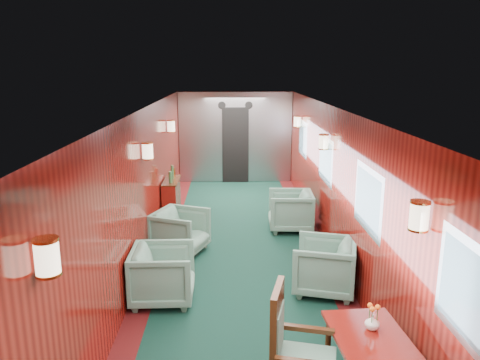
{
  "coord_description": "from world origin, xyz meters",
  "views": [
    {
      "loc": [
        -0.21,
        -6.4,
        3.02
      ],
      "look_at": [
        0.0,
        1.3,
        1.15
      ],
      "focal_mm": 35.0,
      "sensor_mm": 36.0,
      "label": 1
    }
  ],
  "objects_px": {
    "armchair_right_near": "(324,266)",
    "armchair_right_far": "(290,211)",
    "credenza": "(172,199)",
    "dining_table": "(369,346)",
    "armchair_left_far": "(181,231)",
    "armchair_left_near": "(163,274)",
    "side_chair": "(293,347)"
  },
  "relations": [
    {
      "from": "side_chair",
      "to": "armchair_left_far",
      "type": "relative_size",
      "value": 1.5
    },
    {
      "from": "armchair_right_far",
      "to": "side_chair",
      "type": "bearing_deg",
      "value": -4.61
    },
    {
      "from": "side_chair",
      "to": "armchair_right_near",
      "type": "bearing_deg",
      "value": 86.18
    },
    {
      "from": "side_chair",
      "to": "armchair_left_far",
      "type": "xyz_separation_m",
      "value": [
        -1.34,
        3.77,
        -0.29
      ]
    },
    {
      "from": "dining_table",
      "to": "armchair_right_far",
      "type": "xyz_separation_m",
      "value": [
        -0.08,
        4.73,
        -0.21
      ]
    },
    {
      "from": "armchair_right_near",
      "to": "armchair_right_far",
      "type": "bearing_deg",
      "value": -161.72
    },
    {
      "from": "armchair_left_far",
      "to": "side_chair",
      "type": "bearing_deg",
      "value": -138.5
    },
    {
      "from": "armchair_left_far",
      "to": "armchair_right_near",
      "type": "bearing_deg",
      "value": -102.99
    },
    {
      "from": "dining_table",
      "to": "armchair_left_near",
      "type": "height_order",
      "value": "armchair_left_near"
    },
    {
      "from": "side_chair",
      "to": "armchair_left_near",
      "type": "relative_size",
      "value": 1.48
    },
    {
      "from": "dining_table",
      "to": "credenza",
      "type": "height_order",
      "value": "credenza"
    },
    {
      "from": "armchair_left_near",
      "to": "armchair_right_near",
      "type": "distance_m",
      "value": 2.18
    },
    {
      "from": "armchair_right_far",
      "to": "armchair_right_near",
      "type": "bearing_deg",
      "value": 5.68
    },
    {
      "from": "dining_table",
      "to": "armchair_left_far",
      "type": "xyz_separation_m",
      "value": [
        -2.05,
        3.66,
        -0.22
      ]
    },
    {
      "from": "credenza",
      "to": "dining_table",
      "type": "bearing_deg",
      "value": -65.99
    },
    {
      "from": "armchair_left_near",
      "to": "armchair_right_far",
      "type": "relative_size",
      "value": 0.99
    },
    {
      "from": "credenza",
      "to": "armchair_left_far",
      "type": "height_order",
      "value": "credenza"
    },
    {
      "from": "dining_table",
      "to": "armchair_right_far",
      "type": "height_order",
      "value": "armchair_right_far"
    },
    {
      "from": "armchair_left_far",
      "to": "armchair_right_near",
      "type": "distance_m",
      "value": 2.56
    },
    {
      "from": "armchair_left_far",
      "to": "armchair_right_far",
      "type": "distance_m",
      "value": 2.24
    },
    {
      "from": "armchair_left_far",
      "to": "armchair_right_near",
      "type": "height_order",
      "value": "armchair_right_near"
    },
    {
      "from": "side_chair",
      "to": "credenza",
      "type": "relative_size",
      "value": 1.08
    },
    {
      "from": "dining_table",
      "to": "credenza",
      "type": "xyz_separation_m",
      "value": [
        -2.39,
        5.38,
        -0.15
      ]
    },
    {
      "from": "armchair_right_near",
      "to": "armchair_right_far",
      "type": "xyz_separation_m",
      "value": [
        -0.13,
        2.53,
        0.0
      ]
    },
    {
      "from": "armchair_left_far",
      "to": "armchair_right_far",
      "type": "xyz_separation_m",
      "value": [
        1.97,
        1.07,
        0.01
      ]
    },
    {
      "from": "side_chair",
      "to": "armchair_right_near",
      "type": "xyz_separation_m",
      "value": [
        0.76,
        2.31,
        -0.28
      ]
    },
    {
      "from": "armchair_right_near",
      "to": "armchair_right_far",
      "type": "distance_m",
      "value": 2.54
    },
    {
      "from": "credenza",
      "to": "armchair_right_far",
      "type": "relative_size",
      "value": 1.35
    },
    {
      "from": "side_chair",
      "to": "credenza",
      "type": "distance_m",
      "value": 5.75
    },
    {
      "from": "dining_table",
      "to": "armchair_right_far",
      "type": "bearing_deg",
      "value": 87.17
    },
    {
      "from": "side_chair",
      "to": "armchair_right_far",
      "type": "height_order",
      "value": "side_chair"
    },
    {
      "from": "side_chair",
      "to": "armchair_left_far",
      "type": "bearing_deg",
      "value": 123.92
    }
  ]
}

